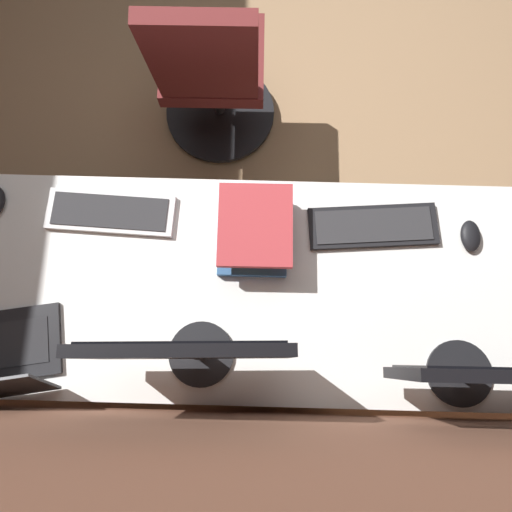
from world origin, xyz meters
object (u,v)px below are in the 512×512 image
(drawer_pedestal, at_px, (273,309))
(office_chair, at_px, (212,76))
(keyboard_spare, at_px, (111,212))
(mouse_spare, at_px, (470,236))
(book_stack_near, at_px, (254,230))
(monitor_primary, at_px, (190,351))
(keyboard_main, at_px, (373,226))
(monitor_secondary, at_px, (499,374))

(drawer_pedestal, height_order, office_chair, office_chair)
(keyboard_spare, bearing_deg, drawer_pedestal, 154.84)
(mouse_spare, bearing_deg, office_chair, -40.39)
(book_stack_near, bearing_deg, mouse_spare, -179.24)
(office_chair, bearing_deg, monitor_primary, 92.41)
(keyboard_main, height_order, keyboard_spare, same)
(drawer_pedestal, relative_size, monitor_secondary, 1.33)
(book_stack_near, distance_m, office_chair, 0.87)
(office_chair, bearing_deg, book_stack_near, 104.58)
(book_stack_near, bearing_deg, drawer_pedestal, 111.61)
(book_stack_near, bearing_deg, monitor_primary, 68.31)
(keyboard_main, bearing_deg, monitor_primary, 37.90)
(keyboard_spare, bearing_deg, keyboard_main, 178.35)
(monitor_secondary, relative_size, keyboard_spare, 1.23)
(monitor_secondary, bearing_deg, mouse_spare, -98.55)
(monitor_primary, height_order, office_chair, monitor_primary)
(monitor_secondary, xyz_separation_m, office_chair, (0.84, -1.20, -0.51))
(keyboard_main, height_order, office_chair, office_chair)
(keyboard_main, relative_size, mouse_spare, 4.13)
(mouse_spare, height_order, book_stack_near, book_stack_near)
(monitor_secondary, distance_m, keyboard_main, 0.57)
(keyboard_spare, height_order, mouse_spare, mouse_spare)
(monitor_secondary, height_order, mouse_spare, monitor_secondary)
(book_stack_near, bearing_deg, keyboard_spare, -7.23)
(monitor_primary, height_order, keyboard_spare, monitor_primary)
(mouse_spare, bearing_deg, keyboard_main, -4.79)
(monitor_primary, bearing_deg, keyboard_spare, -54.08)
(drawer_pedestal, bearing_deg, monitor_primary, 38.45)
(monitor_primary, relative_size, book_stack_near, 1.86)
(drawer_pedestal, height_order, keyboard_main, keyboard_main)
(keyboard_spare, distance_m, book_stack_near, 0.48)
(monitor_primary, distance_m, mouse_spare, 0.97)
(keyboard_spare, bearing_deg, monitor_secondary, 156.56)
(monitor_primary, bearing_deg, keyboard_main, -142.10)
(drawer_pedestal, distance_m, office_chair, 1.03)
(drawer_pedestal, xyz_separation_m, monitor_primary, (0.23, 0.19, 0.64))
(monitor_secondary, xyz_separation_m, book_stack_near, (0.64, -0.42, -0.19))
(keyboard_spare, bearing_deg, book_stack_near, 172.77)
(monitor_secondary, distance_m, book_stack_near, 0.79)
(book_stack_near, height_order, office_chair, office_chair)
(keyboard_main, relative_size, book_stack_near, 1.54)
(monitor_secondary, bearing_deg, drawer_pedestal, -21.67)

